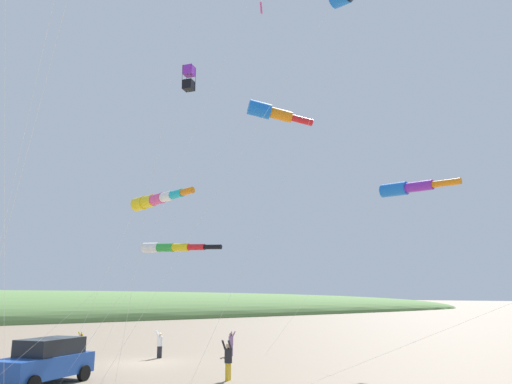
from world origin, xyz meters
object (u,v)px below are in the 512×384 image
at_px(person_adult_flyer, 228,358).
at_px(kite_box_black_fish_shape, 189,78).
at_px(person_child_grey_jacket, 160,343).
at_px(person_child_green_jacket, 231,342).
at_px(kite_windsock_rainbow_low_near, 170,247).
at_px(kite_windsock_long_streamer_right, 408,188).
at_px(kite_windsock_magenta_far_left, 155,200).
at_px(person_bystander_far, 81,341).
at_px(kite_windsock_small_distant, 271,112).
at_px(parked_car, 45,361).

bearing_deg(person_adult_flyer, kite_box_black_fish_shape, 168.77).
xyz_separation_m(person_child_grey_jacket, kite_box_black_fish_shape, (2.12, 0.24, 16.18)).
xyz_separation_m(person_child_green_jacket, kite_windsock_rainbow_low_near, (7.66, -8.31, 4.76)).
height_order(person_child_grey_jacket, kite_box_black_fish_shape, kite_box_black_fish_shape).
distance_m(person_adult_flyer, person_child_grey_jacket, 9.00).
relative_size(person_adult_flyer, kite_windsock_long_streamer_right, 0.16).
distance_m(person_child_grey_jacket, kite_windsock_rainbow_low_near, 11.34).
bearing_deg(kite_box_black_fish_shape, kite_windsock_long_streamer_right, 53.53).
xyz_separation_m(kite_windsock_rainbow_low_near, kite_windsock_long_streamer_right, (0.74, 15.39, 4.42)).
bearing_deg(kite_windsock_magenta_far_left, kite_windsock_rainbow_low_near, -19.89).
bearing_deg(kite_windsock_long_streamer_right, kite_box_black_fish_shape, -126.47).
relative_size(person_bystander_far, kite_windsock_small_distant, 0.09).
relative_size(parked_car, kite_box_black_fish_shape, 0.26).
relative_size(person_adult_flyer, kite_windsock_magenta_far_left, 0.12).
relative_size(kite_windsock_small_distant, kite_windsock_magenta_far_left, 1.03).
distance_m(person_adult_flyer, person_bystander_far, 14.95).
bearing_deg(kite_windsock_small_distant, person_child_green_jacket, 170.80).
distance_m(kite_windsock_rainbow_low_near, kite_windsock_small_distant, 11.58).
distance_m(parked_car, kite_windsock_small_distant, 17.12).
bearing_deg(person_adult_flyer, parked_car, -119.08).
relative_size(kite_windsock_rainbow_low_near, kite_windsock_small_distant, 0.51).
relative_size(person_bystander_far, kite_windsock_rainbow_low_near, 0.17).
distance_m(parked_car, kite_windsock_rainbow_low_near, 7.11).
distance_m(parked_car, kite_windsock_magenta_far_left, 10.42).
height_order(person_bystander_far, kite_windsock_long_streamer_right, kite_windsock_long_streamer_right).
distance_m(kite_windsock_rainbow_low_near, kite_windsock_long_streamer_right, 16.03).
xyz_separation_m(person_adult_flyer, kite_windsock_rainbow_low_near, (0.43, -3.24, 4.63)).
height_order(parked_car, kite_windsock_long_streamer_right, kite_windsock_long_streamer_right).
bearing_deg(person_child_grey_jacket, person_child_green_jacket, 66.77).
xyz_separation_m(person_bystander_far, kite_windsock_small_distant, (12.70, 5.84, 13.30)).
distance_m(person_bystander_far, kite_windsock_rainbow_low_near, 16.12).
distance_m(parked_car, person_adult_flyer, 7.67).
relative_size(parked_car, person_bystander_far, 3.53).
relative_size(person_child_green_jacket, kite_windsock_magenta_far_left, 0.10).
xyz_separation_m(person_child_grey_jacket, person_bystander_far, (-5.92, -2.69, -0.15)).
bearing_deg(parked_car, person_adult_flyer, 60.92).
xyz_separation_m(person_child_grey_jacket, kite_windsock_magenta_far_left, (2.33, -1.80, 8.10)).
xyz_separation_m(kite_windsock_rainbow_low_near, kite_box_black_fish_shape, (-7.24, 4.59, 11.47)).
xyz_separation_m(person_child_green_jacket, kite_box_black_fish_shape, (0.42, -3.72, 16.22)).
relative_size(kite_windsock_rainbow_low_near, kite_windsock_long_streamer_right, 0.71).
relative_size(person_child_green_jacket, kite_windsock_small_distant, 0.10).
height_order(person_child_grey_jacket, kite_windsock_long_streamer_right, kite_windsock_long_streamer_right).
height_order(kite_box_black_fish_shape, kite_windsock_magenta_far_left, kite_box_black_fish_shape).
xyz_separation_m(person_child_grey_jacket, kite_windsock_rainbow_low_near, (9.36, -4.35, 4.71)).
xyz_separation_m(person_child_grey_jacket, kite_windsock_small_distant, (6.77, 3.14, 13.15)).
xyz_separation_m(parked_car, kite_windsock_small_distant, (1.57, 10.96, 13.06)).
height_order(person_child_green_jacket, kite_box_black_fish_shape, kite_box_black_fish_shape).
bearing_deg(parked_car, person_bystander_far, 155.30).
xyz_separation_m(person_adult_flyer, kite_windsock_magenta_far_left, (-6.61, -0.69, 8.02)).
bearing_deg(kite_windsock_magenta_far_left, parked_car, -64.41).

